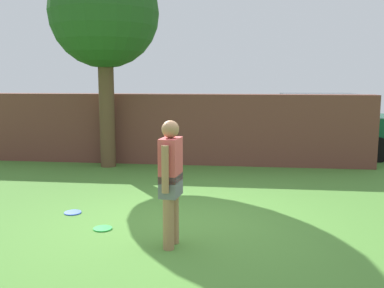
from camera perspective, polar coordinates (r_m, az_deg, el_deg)
The scene contains 7 objects.
ground_plane at distance 6.51m, azimuth -1.43°, elevation -10.50°, with size 40.00×40.00×0.00m, color #4C8433.
brick_wall at distance 11.08m, azimuth -5.60°, elevation 2.04°, with size 11.01×0.50×1.75m, color brown.
tree at distance 10.75m, azimuth -11.44°, elevation 16.26°, with size 2.56×2.56×4.93m.
person at distance 5.48m, azimuth -2.81°, elevation -4.42°, with size 0.26×0.54×1.62m.
car at distance 12.55m, azimuth 16.19°, elevation 2.45°, with size 4.24×2.00×1.72m.
frisbee_green at distance 6.45m, azimuth -11.62°, elevation -10.78°, with size 0.27×0.27×0.02m, color green.
frisbee_blue at distance 7.28m, azimuth -15.37°, elevation -8.66°, with size 0.27×0.27×0.02m, color blue.
Camera 1 is at (0.91, -6.09, 2.13)m, focal length 40.71 mm.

